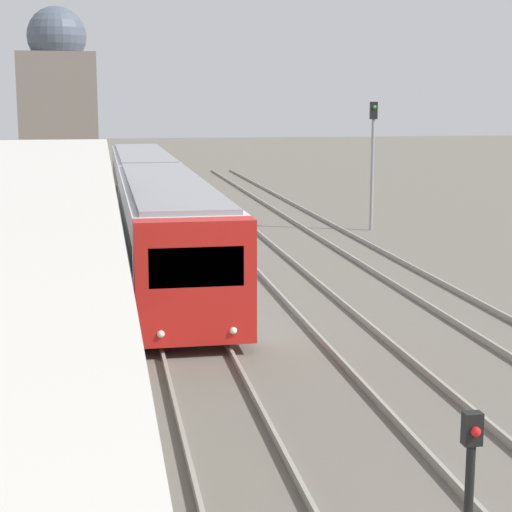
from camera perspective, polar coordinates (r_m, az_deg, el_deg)
person_on_platform at (r=13.73m, az=-11.91°, el=-4.10°), size 0.40×0.40×1.66m
train_near at (r=32.44m, az=-6.90°, el=3.80°), size 2.54×30.09×3.01m
signal_post_near at (r=9.75m, az=14.06°, el=-14.48°), size 0.20×0.21×2.06m
signal_mast_far at (r=35.58m, az=7.79°, el=6.98°), size 0.28×0.29×5.27m
distant_domed_building at (r=58.37m, az=-12.98°, el=10.04°), size 4.95×4.95×11.32m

